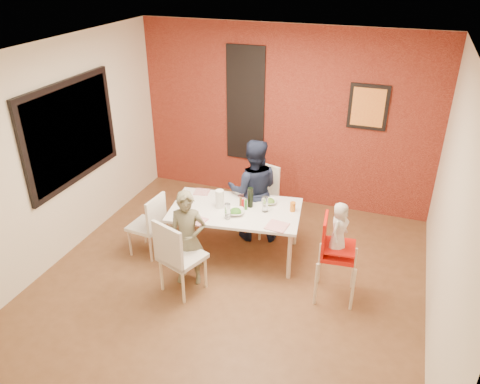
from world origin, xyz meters
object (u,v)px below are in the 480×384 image
(chair_near, at_px, (176,254))
(child_far, at_px, (253,190))
(child_near, at_px, (188,239))
(toddler, at_px, (339,228))
(wine_bottle, at_px, (250,197))
(paper_towel_roll, at_px, (220,199))
(high_chair, at_px, (334,251))
(dining_table, at_px, (235,213))
(chair_far, at_px, (260,194))
(chair_left, at_px, (150,222))

(chair_near, height_order, child_far, child_far)
(child_near, height_order, toddler, toddler)
(chair_near, xyz_separation_m, wine_bottle, (0.51, 1.08, 0.27))
(toddler, height_order, paper_towel_roll, toddler)
(high_chair, bearing_deg, toddler, -85.91)
(paper_towel_roll, bearing_deg, high_chair, -14.14)
(chair_near, xyz_separation_m, paper_towel_roll, (0.15, 0.93, 0.26))
(child_far, distance_m, wine_bottle, 0.39)
(chair_near, xyz_separation_m, child_near, (0.03, 0.24, 0.07))
(chair_near, height_order, paper_towel_roll, chair_near)
(paper_towel_roll, bearing_deg, toddler, -13.73)
(child_near, bearing_deg, toddler, -6.80)
(chair_near, bearing_deg, wine_bottle, -95.43)
(dining_table, relative_size, chair_far, 1.80)
(child_far, bearing_deg, paper_towel_roll, 44.39)
(dining_table, height_order, wine_bottle, wine_bottle)
(dining_table, xyz_separation_m, child_near, (-0.33, -0.72, -0.02))
(chair_far, height_order, paper_towel_roll, chair_far)
(dining_table, xyz_separation_m, wine_bottle, (0.16, 0.12, 0.19))
(chair_left, bearing_deg, child_near, 68.72)
(chair_far, relative_size, chair_left, 1.13)
(wine_bottle, distance_m, paper_towel_roll, 0.39)
(paper_towel_roll, bearing_deg, child_far, 61.67)
(chair_left, xyz_separation_m, paper_towel_roll, (0.83, 0.34, 0.32))
(dining_table, xyz_separation_m, chair_left, (-1.03, -0.37, -0.14))
(dining_table, xyz_separation_m, chair_far, (0.10, 0.73, -0.08))
(wine_bottle, relative_size, paper_towel_roll, 1.10)
(chair_far, relative_size, child_far, 0.67)
(dining_table, xyz_separation_m, chair_near, (-0.35, -0.97, -0.08))
(chair_left, bearing_deg, paper_towel_roll, 117.72)
(high_chair, relative_size, child_near, 0.86)
(high_chair, xyz_separation_m, paper_towel_roll, (-1.52, 0.38, 0.18))
(paper_towel_roll, bearing_deg, wine_bottle, 22.58)
(chair_near, distance_m, child_near, 0.25)
(chair_far, xyz_separation_m, child_far, (-0.03, -0.24, 0.18))
(chair_near, height_order, toddler, toddler)
(dining_table, distance_m, child_far, 0.50)
(child_near, relative_size, toddler, 1.97)
(chair_near, relative_size, child_far, 0.67)
(high_chair, height_order, wine_bottle, high_chair)
(high_chair, bearing_deg, child_far, 48.27)
(chair_left, relative_size, wine_bottle, 3.25)
(toddler, bearing_deg, dining_table, 86.78)
(child_near, bearing_deg, high_chair, -6.79)
(chair_near, relative_size, high_chair, 0.93)
(high_chair, relative_size, paper_towel_roll, 4.29)
(chair_near, bearing_deg, paper_towel_roll, -79.52)
(dining_table, height_order, toddler, toddler)
(toddler, bearing_deg, chair_near, 121.76)
(child_far, xyz_separation_m, wine_bottle, (0.08, -0.37, 0.09))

